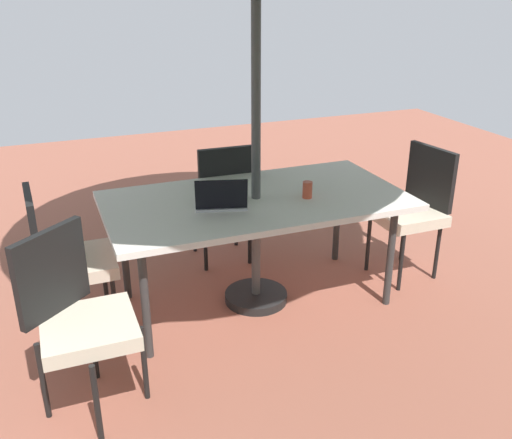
{
  "coord_description": "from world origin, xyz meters",
  "views": [
    {
      "loc": [
        1.28,
        3.27,
        2.11
      ],
      "look_at": [
        0.0,
        0.0,
        0.62
      ],
      "focal_mm": 40.11,
      "sensor_mm": 36.0,
      "label": 1
    }
  ],
  "objects": [
    {
      "name": "chair_west",
      "position": [
        -1.24,
        0.03,
        0.55
      ],
      "size": [
        0.49,
        0.48,
        0.98
      ],
      "rotation": [
        0.0,
        0.0,
        1.72
      ],
      "color": "beige",
      "rests_on": "ground_plane"
    },
    {
      "name": "cup",
      "position": [
        -0.31,
        0.12,
        0.83
      ],
      "size": [
        0.06,
        0.06,
        0.11
      ],
      "primitive_type": "cylinder",
      "color": "#CC4C33",
      "rests_on": "dining_table"
    },
    {
      "name": "dining_table",
      "position": [
        0.0,
        0.0,
        0.72
      ],
      "size": [
        1.97,
        1.04,
        0.78
      ],
      "color": "silver",
      "rests_on": "ground_plane"
    },
    {
      "name": "chair_northeast",
      "position": [
        1.22,
        0.67,
        0.55
      ],
      "size": [
        0.58,
        0.59,
        0.98
      ],
      "rotation": [
        0.0,
        0.0,
        3.84
      ],
      "color": "beige",
      "rests_on": "ground_plane"
    },
    {
      "name": "ground_plane",
      "position": [
        0.0,
        0.0,
        -0.01
      ],
      "size": [
        10.0,
        10.0,
        0.02
      ],
      "primitive_type": "cube",
      "color": "#935442"
    },
    {
      "name": "laptop",
      "position": [
        0.27,
        0.09,
        0.82
      ],
      "size": [
        0.37,
        0.32,
        0.21
      ],
      "rotation": [
        0.0,
        0.0,
        -0.27
      ],
      "color": "#B7B7BC",
      "rests_on": "dining_table"
    },
    {
      "name": "chair_south",
      "position": [
        0.01,
        -0.68,
        0.55
      ],
      "size": [
        0.46,
        0.47,
        0.98
      ],
      "rotation": [
        0.0,
        0.0,
        -0.03
      ],
      "color": "beige",
      "rests_on": "ground_plane"
    },
    {
      "name": "chair_east",
      "position": [
        1.23,
        -0.04,
        0.55
      ],
      "size": [
        0.47,
        0.46,
        0.98
      ],
      "rotation": [
        0.0,
        0.0,
        4.75
      ],
      "color": "beige",
      "rests_on": "ground_plane"
    }
  ]
}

